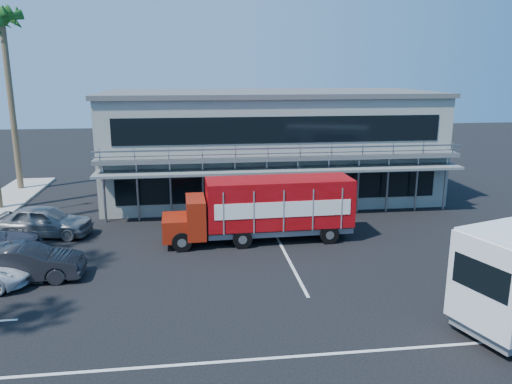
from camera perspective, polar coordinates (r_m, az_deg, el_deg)
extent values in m
plane|color=black|center=(21.59, -0.48, -10.00)|extent=(120.00, 120.00, 0.00)
cube|color=gray|center=(35.41, 1.40, 5.31)|extent=(22.00, 10.00, 7.00)
cube|color=#515454|center=(35.06, 1.44, 11.22)|extent=(22.40, 10.40, 0.30)
cube|color=#515454|center=(29.95, 3.04, 3.94)|extent=(22.00, 1.20, 0.25)
cube|color=gray|center=(29.33, 3.25, 4.72)|extent=(22.00, 0.08, 0.90)
cube|color=slate|center=(29.78, 3.13, 2.51)|extent=(22.00, 1.80, 0.15)
cube|color=black|center=(30.90, 2.80, 0.46)|extent=(20.00, 0.06, 1.60)
cube|color=black|center=(30.28, 2.88, 7.11)|extent=(20.00, 0.06, 1.60)
cylinder|color=brown|center=(40.28, -26.12, 8.53)|extent=(0.44, 0.44, 12.00)
sphere|color=#124117|center=(40.34, -27.09, 17.30)|extent=(1.10, 1.10, 1.10)
cube|color=maroon|center=(25.69, -9.17, -4.01)|extent=(1.37, 2.14, 1.13)
cube|color=maroon|center=(25.55, -6.90, -2.82)|extent=(1.00, 2.37, 1.97)
cube|color=black|center=(25.39, -6.93, -1.60)|extent=(0.10, 1.99, 0.66)
cube|color=#A90A12|center=(25.87, 2.65, -1.12)|extent=(7.56, 2.55, 2.44)
cube|color=slate|center=(26.28, 2.62, -4.18)|extent=(7.55, 2.20, 0.28)
cube|color=white|center=(24.78, 3.20, -2.02)|extent=(6.90, 0.22, 0.80)
cube|color=white|center=(27.02, 2.15, -0.67)|extent=(6.90, 0.22, 0.80)
cylinder|color=black|center=(24.85, -8.47, -5.69)|extent=(0.98, 0.31, 0.98)
cylinder|color=black|center=(26.81, -8.53, -4.24)|extent=(0.98, 0.31, 0.98)
cylinder|color=black|center=(25.03, -1.56, -5.39)|extent=(0.98, 0.31, 0.98)
cylinder|color=black|center=(26.97, -2.13, -3.97)|extent=(0.98, 0.31, 0.98)
cylinder|color=black|center=(25.96, 8.37, -4.83)|extent=(0.98, 0.31, 0.98)
cylinder|color=black|center=(27.84, 7.12, -3.51)|extent=(0.98, 0.31, 0.98)
cube|color=black|center=(17.26, 24.28, -8.86)|extent=(0.72, 2.03, 1.02)
cylinder|color=black|center=(19.42, 23.19, -12.35)|extent=(1.07, 0.59, 1.03)
imported|color=black|center=(23.38, -24.87, -7.37)|extent=(4.79, 1.81, 1.56)
imported|color=slate|center=(29.05, -23.01, -3.06)|extent=(5.23, 2.86, 1.69)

